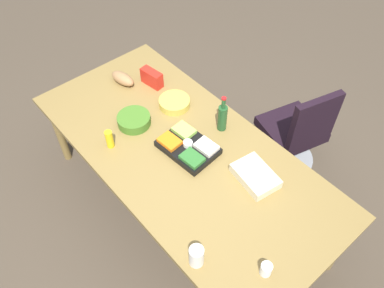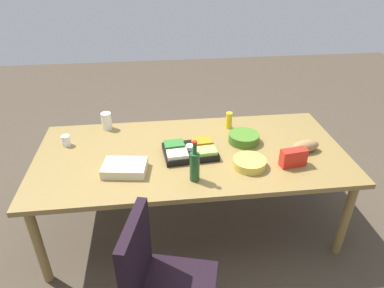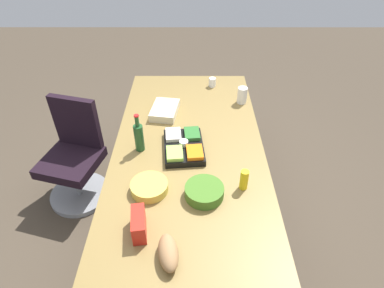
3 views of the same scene
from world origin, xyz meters
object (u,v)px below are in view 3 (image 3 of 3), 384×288
Objects in this scene: paper_cup at (212,82)px; salad_bowl at (204,192)px; veggie_tray at (184,146)px; office_chair at (75,163)px; sheet_cake at (165,110)px; chip_bag_red at (139,224)px; mayo_jar at (242,95)px; mustard_bottle at (244,180)px; wine_bottle at (139,137)px; bread_loaf at (168,253)px; chip_bowl at (149,187)px; conference_table at (189,157)px.

paper_cup is 1.51m from salad_bowl.
office_chair is at bearing 75.40° from veggie_tray.
chip_bag_red is at bearing 177.03° from sheet_cake.
paper_cup is at bearing 39.89° from mayo_jar.
office_chair reaches higher than mustard_bottle.
mayo_jar is 0.77× the size of chip_bag_red.
salad_bowl is at bearing 105.39° from mustard_bottle.
sheet_cake is 0.74m from mayo_jar.
chip_bag_red is (-1.03, -0.77, 0.45)m from office_chair.
wine_bottle is 0.99m from bread_loaf.
wine_bottle reaches higher than office_chair.
office_chair is 0.88m from wine_bottle.
chip_bowl is at bearing -131.41° from office_chair.
mayo_jar is (1.19, -0.39, 0.04)m from salad_bowl.
office_chair is 1.67m from mayo_jar.
veggie_tray is at bearing -27.31° from chip_bowl.
mustard_bottle reaches higher than chip_bag_red.
chip_bowl is 0.49m from veggie_tray.
mustard_bottle reaches higher than salad_bowl.
office_chair is 3.76× the size of salad_bowl.
chip_bag_red is at bearing 162.07° from veggie_tray.
mayo_jar is (0.44, -1.55, 0.46)m from office_chair.
wine_bottle is (-0.70, 0.87, 0.05)m from mayo_jar.
chip_bowl is 1.27× the size of chip_bag_red.
sheet_cake is (0.53, 0.22, 0.10)m from conference_table.
salad_bowl is 0.59× the size of veggie_tray.
office_chair reaches higher than chip_bowl.
wine_bottle reaches higher than veggie_tray.
bread_loaf is at bearing -141.85° from office_chair.
chip_bag_red reaches higher than conference_table.
wine_bottle is at bearing 45.00° from salad_bowl.
mustard_bottle reaches higher than sheet_cake.
office_chair is at bearing 48.59° from chip_bowl.
wine_bottle is at bearing 16.20° from bread_loaf.
paper_cup is (0.76, -1.28, 0.43)m from office_chair.
mustard_bottle is at bearing -174.23° from paper_cup.
conference_table is at bearing 167.32° from paper_cup.
salad_bowl is (-0.75, -1.16, 0.42)m from office_chair.
bread_loaf reaches higher than sheet_cake.
chip_bowl is at bearing 17.23° from bread_loaf.
wine_bottle is at bearing 148.96° from paper_cup.
mustard_bottle is at bearing -118.64° from wine_bottle.
mustard_bottle is at bearing -61.53° from chip_bag_red.
chip_bowl is at bearing 177.47° from sheet_cake.
paper_cup is at bearing -4.74° from salad_bowl.
wine_bottle reaches higher than sheet_cake.
wine_bottle is at bearing 61.36° from mustard_bottle.
mustard_bottle is at bearing -115.18° from office_chair.
sheet_cake is at bearing -2.53° from chip_bowl.
wine_bottle is at bearing 14.97° from chip_bowl.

